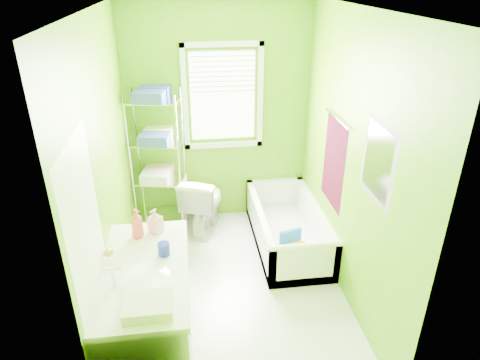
{
  "coord_description": "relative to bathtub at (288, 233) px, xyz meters",
  "views": [
    {
      "loc": [
        -0.38,
        -3.33,
        2.86
      ],
      "look_at": [
        0.09,
        0.25,
        1.07
      ],
      "focal_mm": 32.0,
      "sensor_mm": 36.0,
      "label": 1
    }
  ],
  "objects": [
    {
      "name": "ground",
      "position": [
        -0.69,
        -0.65,
        -0.16
      ],
      "size": [
        2.9,
        2.9,
        0.0
      ],
      "primitive_type": "plane",
      "color": "silver",
      "rests_on": "ground"
    },
    {
      "name": "room_envelope",
      "position": [
        -0.69,
        -0.65,
        1.39
      ],
      "size": [
        2.14,
        2.94,
        2.62
      ],
      "color": "#508E06",
      "rests_on": "ground"
    },
    {
      "name": "window",
      "position": [
        -0.64,
        0.77,
        1.46
      ],
      "size": [
        0.92,
        0.05,
        1.22
      ],
      "color": "white",
      "rests_on": "ground"
    },
    {
      "name": "door",
      "position": [
        -1.73,
        -1.65,
        0.84
      ],
      "size": [
        0.09,
        0.8,
        2.0
      ],
      "color": "white",
      "rests_on": "ground"
    },
    {
      "name": "right_wall_decor",
      "position": [
        0.34,
        -0.67,
        1.16
      ],
      "size": [
        0.04,
        1.48,
        1.17
      ],
      "color": "#3D0719",
      "rests_on": "ground"
    },
    {
      "name": "bathtub",
      "position": [
        0.0,
        0.0,
        0.0
      ],
      "size": [
        0.72,
        1.53,
        0.5
      ],
      "color": "white",
      "rests_on": "ground"
    },
    {
      "name": "toilet",
      "position": [
        -0.93,
        0.47,
        0.21
      ],
      "size": [
        0.63,
        0.82,
        0.74
      ],
      "primitive_type": "imported",
      "rotation": [
        0.0,
        0.0,
        2.8
      ],
      "color": "white",
      "rests_on": "ground"
    },
    {
      "name": "vanity",
      "position": [
        -1.44,
        -1.45,
        0.34
      ],
      "size": [
        0.63,
        1.24,
        1.18
      ],
      "color": "silver",
      "rests_on": "ground"
    },
    {
      "name": "wire_shelf_unit",
      "position": [
        -1.4,
        0.6,
        0.89
      ],
      "size": [
        0.62,
        0.51,
        1.71
      ],
      "color": "silver",
      "rests_on": "ground"
    }
  ]
}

